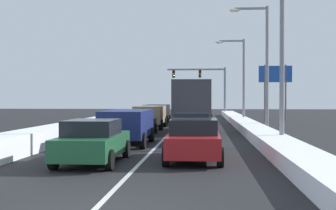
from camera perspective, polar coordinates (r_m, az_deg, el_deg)
name	(u,v)px	position (r m, az deg, el deg)	size (l,w,h in m)	color
ground_plane	(169,134)	(29.04, 0.14, -3.58)	(130.23, 130.23, 0.00)	black
lane_stripe_between_right_lane_and_center_lane	(174,128)	(34.03, 0.78, -2.92)	(0.14, 55.10, 0.01)	silver
snow_bank_right_shoulder	(246,125)	(34.08, 9.72, -2.47)	(1.51, 55.10, 0.56)	white
snow_bank_left_shoulder	(104,122)	(34.75, -7.98, -2.16)	(1.50, 55.10, 0.85)	white
sedan_red_right_lane_nearest	(194,139)	(16.50, 3.25, -4.31)	(2.00, 4.50, 1.51)	maroon
sedan_silver_right_lane_second	(192,127)	(23.18, 3.04, -2.82)	(2.00, 4.50, 1.51)	#B7BABF
box_truck_right_lane_third	(193,103)	(30.07, 3.10, 0.19)	(2.53, 7.20, 3.36)	slate
suv_maroon_right_lane_fourth	(196,113)	(38.76, 3.47, -0.97)	(2.16, 4.90, 1.67)	maroon
suv_white_right_lane_fifth	(201,110)	(46.00, 4.15, -0.68)	(2.16, 4.90, 1.67)	silver
sedan_green_center_lane_nearest	(93,141)	(16.02, -9.35, -4.48)	(2.00, 4.50, 1.51)	#1E5633
suv_navy_center_lane_second	(128,124)	(22.00, -5.07, -2.36)	(2.16, 4.90, 1.67)	navy
sedan_charcoal_center_lane_third	(138,123)	(27.77, -3.82, -2.21)	(2.00, 4.50, 1.51)	#38383D
suv_tan_center_lane_fourth	(150,115)	(33.97, -2.23, -1.22)	(2.16, 4.90, 1.67)	#937F60
suv_black_center_lane_fifth	(157,112)	(40.38, -1.38, -0.89)	(2.16, 4.90, 1.67)	black
traffic_light_gantry	(207,81)	(58.96, 4.86, 3.04)	(7.54, 0.47, 6.20)	slate
street_lamp_right_near	(274,46)	(21.73, 13.06, 7.22)	(2.66, 0.36, 7.74)	gray
street_lamp_right_mid	(262,57)	(31.75, 11.64, 5.91)	(2.66, 0.36, 8.48)	gray
street_lamp_right_far	(239,72)	(41.58, 8.91, 4.03)	(2.66, 0.36, 7.54)	gray
roadside_sign_right	(275,80)	(45.65, 13.24, 3.06)	(3.20, 0.16, 5.50)	#59595B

